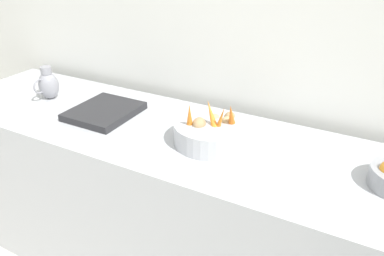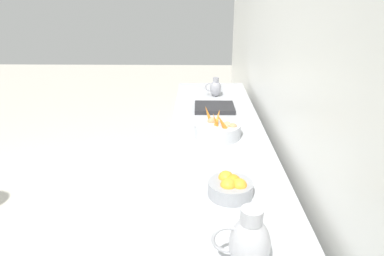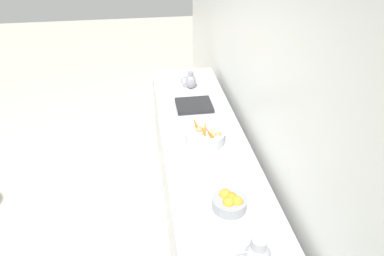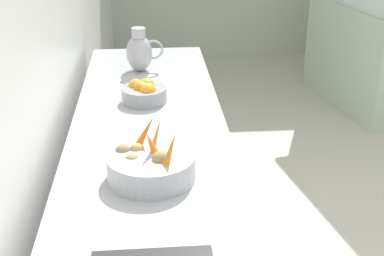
{
  "view_description": "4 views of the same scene",
  "coord_description": "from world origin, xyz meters",
  "views": [
    {
      "loc": [
        -0.18,
        0.5,
        1.76
      ],
      "look_at": [
        -1.3,
        -0.1,
        1.1
      ],
      "focal_mm": 34.65,
      "sensor_mm": 36.0,
      "label": 1
    },
    {
      "loc": [
        -1.34,
        2.15,
        1.89
      ],
      "look_at": [
        -1.31,
        0.21,
        1.12
      ],
      "focal_mm": 32.46,
      "sensor_mm": 36.0,
      "label": 2
    },
    {
      "loc": [
        -1.02,
        2.28,
        2.6
      ],
      "look_at": [
        -1.38,
        -0.13,
        1.07
      ],
      "focal_mm": 33.61,
      "sensor_mm": 36.0,
      "label": 3
    },
    {
      "loc": [
        -1.48,
        -1.76,
        1.9
      ],
      "look_at": [
        -1.34,
        -0.11,
        1.14
      ],
      "focal_mm": 48.53,
      "sensor_mm": 36.0,
      "label": 4
    }
  ],
  "objects": [
    {
      "name": "metal_pitcher_short",
      "position": [
        -1.52,
        -1.12,
        1.02
      ],
      "size": [
        0.16,
        0.11,
        0.19
      ],
      "color": "gray",
      "rests_on": "prep_counter"
    },
    {
      "name": "counter_sink_basin",
      "position": [
        -1.49,
        -0.71,
        0.96
      ],
      "size": [
        0.34,
        0.3,
        0.04
      ],
      "primitive_type": "cube",
      "color": "#232326",
      "rests_on": "prep_counter"
    },
    {
      "name": "vegetable_colander",
      "position": [
        -1.48,
        -0.1,
        0.99
      ],
      "size": [
        0.32,
        0.32,
        0.21
      ],
      "color": "#ADAFB5",
      "rests_on": "prep_counter"
    },
    {
      "name": "prep_counter",
      "position": [
        -1.49,
        -0.02,
        0.47
      ],
      "size": [
        0.7,
        3.25,
        0.94
      ],
      "primitive_type": "cube",
      "color": "#ADAFB5",
      "rests_on": "ground_plane"
    }
  ]
}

